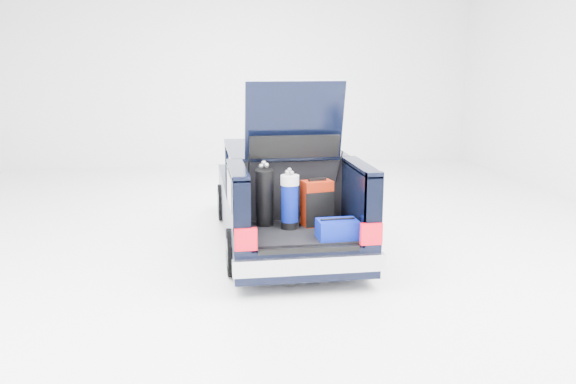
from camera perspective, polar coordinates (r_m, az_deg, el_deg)
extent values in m
plane|color=white|center=(9.32, -0.46, -4.67)|extent=(14.00, 14.00, 0.00)
cube|color=black|center=(9.81, -1.01, -0.77)|extent=(1.75, 3.00, 0.70)
cube|color=black|center=(11.35, -2.07, 0.53)|extent=(1.70, 0.30, 0.50)
cube|color=#A9A9B1|center=(11.50, -2.14, 0.33)|extent=(1.72, 0.10, 0.22)
cube|color=black|center=(9.20, -0.61, 2.28)|extent=(1.55, 1.95, 0.54)
cube|color=black|center=(9.15, -0.61, 4.07)|extent=(1.62, 2.05, 0.06)
cube|color=black|center=(7.80, 1.11, -5.43)|extent=(1.75, 1.30, 0.40)
cube|color=black|center=(7.75, 1.09, -3.80)|extent=(1.32, 1.18, 0.05)
cube|color=black|center=(7.54, -4.68, -1.16)|extent=(0.20, 1.30, 0.85)
cube|color=black|center=(7.80, 6.75, -0.75)|extent=(0.20, 1.30, 0.85)
cube|color=black|center=(7.45, -4.74, 2.09)|extent=(0.20, 1.30, 0.06)
cube|color=black|center=(7.71, 6.83, 2.39)|extent=(0.20, 1.30, 0.06)
cube|color=black|center=(8.23, 0.40, 0.00)|extent=(1.36, 0.08, 0.84)
cube|color=#A9A9B1|center=(7.16, 2.04, -6.85)|extent=(1.80, 0.12, 0.20)
cube|color=#B20715|center=(6.98, -3.98, -4.44)|extent=(0.26, 0.07, 0.26)
cube|color=#B20715|center=(7.24, 7.80, -3.90)|extent=(0.26, 0.07, 0.26)
cube|color=black|center=(7.13, 2.00, -5.44)|extent=(1.20, 0.06, 0.06)
cube|color=black|center=(7.91, 0.60, 6.76)|extent=(1.28, 0.33, 1.03)
cube|color=black|center=(7.93, 0.56, 7.79)|extent=(0.95, 0.17, 0.54)
cylinder|color=black|center=(10.56, -6.00, -0.94)|extent=(0.20, 0.62, 0.62)
cylinder|color=slate|center=(10.56, -6.00, -0.94)|extent=(0.23, 0.36, 0.36)
cylinder|color=black|center=(10.75, 2.76, -0.64)|extent=(0.20, 0.62, 0.62)
cylinder|color=slate|center=(10.75, 2.76, -0.64)|extent=(0.23, 0.36, 0.36)
cylinder|color=black|center=(7.86, -5.01, -5.63)|extent=(0.20, 0.62, 0.62)
cylinder|color=slate|center=(7.86, -5.01, -5.63)|extent=(0.23, 0.36, 0.36)
cylinder|color=black|center=(8.12, 6.66, -5.07)|extent=(0.20, 0.62, 0.62)
cylinder|color=slate|center=(8.12, 6.66, -5.07)|extent=(0.23, 0.36, 0.36)
cube|color=maroon|center=(7.93, 2.73, -1.04)|extent=(0.42, 0.31, 0.59)
cube|color=black|center=(7.86, 2.75, 1.18)|extent=(0.24, 0.10, 0.03)
cube|color=black|center=(7.83, 2.88, -1.66)|extent=(0.39, 0.10, 0.45)
cylinder|color=black|center=(7.88, -2.21, -0.52)|extent=(0.26, 0.33, 0.77)
cube|color=white|center=(7.97, -2.29, -0.18)|extent=(0.09, 0.03, 0.27)
sphere|color=#99999E|center=(7.81, -2.51, 2.45)|extent=(0.06, 0.06, 0.06)
sphere|color=#99999E|center=(7.77, -2.02, 2.54)|extent=(0.06, 0.06, 0.06)
cylinder|color=black|center=(7.84, 0.17, -3.07)|extent=(0.30, 0.30, 0.09)
cylinder|color=#05127F|center=(7.77, 0.17, -1.03)|extent=(0.28, 0.28, 0.49)
cylinder|color=white|center=(7.71, 0.17, 1.12)|extent=(0.30, 0.30, 0.13)
sphere|color=#99999E|center=(7.71, 0.35, 1.81)|extent=(0.06, 0.06, 0.06)
sphere|color=#99999E|center=(7.72, 0.13, 2.09)|extent=(0.06, 0.06, 0.06)
cube|color=#05127F|center=(7.41, 4.64, -3.48)|extent=(0.50, 0.34, 0.23)
cylinder|color=black|center=(7.38, 4.65, -2.53)|extent=(0.42, 0.04, 0.03)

